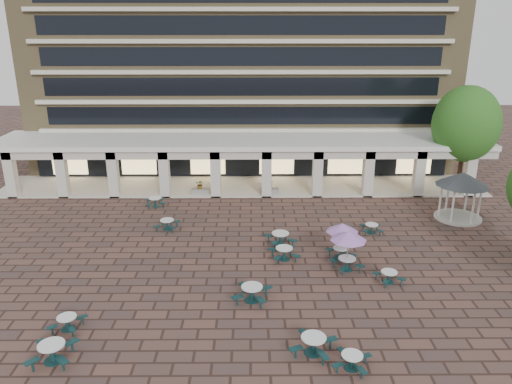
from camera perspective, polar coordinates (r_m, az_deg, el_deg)
ground at (r=30.51m, az=-2.16°, el=-8.27°), size 120.00×120.00×0.00m
apartment_building at (r=52.60m, az=-1.53°, el=17.50°), size 40.00×15.50×25.20m
retail_arcade at (r=43.33m, az=-1.66°, el=4.32°), size 42.00×6.60×4.40m
picnic_table_0 at (r=24.15m, az=-22.28°, el=-16.48°), size 2.00×2.00×0.86m
picnic_table_1 at (r=26.63m, az=-0.46°, el=-11.36°), size 2.21×2.21×0.85m
picnic_table_2 at (r=22.56m, az=10.90°, el=-18.35°), size 1.87×1.87×0.69m
picnic_table_3 at (r=23.09m, az=6.58°, el=-16.82°), size 2.30×2.30×0.84m
picnic_table_5 at (r=26.09m, az=-20.77°, el=-13.69°), size 1.72×1.72×0.69m
picnic_table_6 at (r=29.46m, az=10.53°, el=-5.10°), size 2.15×2.15×2.48m
picnic_table_7 at (r=32.84m, az=2.80°, el=-5.23°), size 2.25×2.25×0.85m
picnic_table_8 at (r=35.73m, az=-10.12°, el=-3.57°), size 1.82×1.82×0.73m
picnic_table_9 at (r=30.94m, az=3.24°, el=-6.90°), size 2.01×2.01×0.79m
picnic_table_10 at (r=29.33m, az=14.95°, el=-9.25°), size 1.80×1.80×0.68m
picnic_table_11 at (r=30.87m, az=9.82°, el=-4.19°), size 2.00×2.00×2.31m
picnic_table_12 at (r=40.24m, az=-11.44°, el=-1.04°), size 1.94×1.94×0.74m
picnic_table_13 at (r=35.50m, az=13.07°, el=-4.00°), size 1.52×1.52×0.67m
gazebo at (r=39.31m, az=22.50°, el=0.81°), size 3.81×3.81×3.55m
tree_east_c at (r=44.70m, az=22.88°, el=7.17°), size 5.46×5.46×9.10m
planter_left at (r=42.43m, az=-6.39°, el=0.41°), size 1.50×0.74×1.29m
planter_right at (r=42.21m, az=1.56°, el=0.50°), size 1.50×0.78×1.35m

